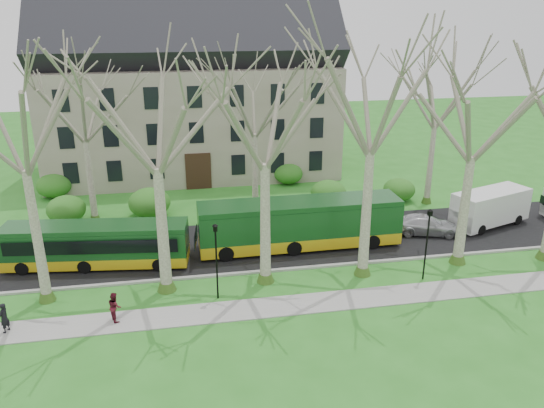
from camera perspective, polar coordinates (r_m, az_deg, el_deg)
The scene contains 15 objects.
ground at distance 31.38m, azimuth 5.10°, elevation -8.12°, with size 120.00×120.00×0.00m, color #2A7621.
sidewalk at distance 29.28m, azimuth 6.40°, elevation -10.35°, with size 70.00×2.00×0.06m, color gray.
road at distance 36.13m, azimuth 2.80°, elevation -4.00°, with size 80.00×8.00×0.06m, color black.
curb at distance 32.62m, azimuth 4.40°, elevation -6.79°, with size 80.00×0.25×0.14m, color #A5A39E.
building at distance 51.00m, azimuth -8.65°, elevation 12.42°, with size 26.50×12.20×16.00m.
tree_row_verge at distance 28.99m, azimuth 5.37°, elevation 4.41°, with size 49.00×7.00×14.00m.
tree_row_far at distance 39.07m, azimuth -0.80°, elevation 7.17°, with size 33.00×7.00×12.00m.
lamp_row at distance 29.37m, azimuth 5.77°, elevation -4.62°, with size 36.22×0.22×4.30m.
hedges at distance 42.94m, azimuth -5.84°, elevation 1.34°, with size 30.60×8.60×2.00m.
bus_lead at distance 33.97m, azimuth -18.35°, elevation -4.15°, with size 10.98×2.29×2.75m, color #13451A, non-canonical shape.
bus_follow at distance 34.65m, azimuth 3.01°, elevation -2.09°, with size 13.16×2.74×3.29m, color #13451A, non-canonical shape.
sedan at distance 38.48m, azimuth 16.27°, elevation -2.16°, with size 1.85×4.55×1.32m, color #B4B4B9.
van_a at distance 41.27m, azimuth 22.41°, elevation -0.42°, with size 5.96×2.17×2.60m, color silver, non-canonical shape.
pedestrian_a at distance 29.26m, azimuth -26.87°, elevation -10.86°, with size 0.56×0.37×1.55m, color black.
pedestrian_b at distance 28.23m, azimuth -16.55°, elevation -10.52°, with size 0.75×0.59×1.55m, color #571422.
Camera 1 is at (-7.69, -26.50, 14.93)m, focal length 35.00 mm.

